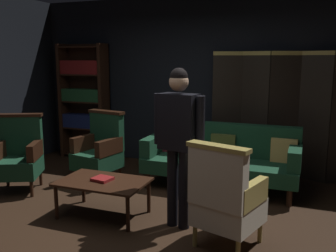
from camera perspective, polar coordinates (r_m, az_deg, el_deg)
ground_plane at (r=4.30m, az=-3.93°, el=-14.39°), size 10.00×10.00×0.00m
back_wall at (r=6.23m, az=5.45°, el=6.62°), size 7.20×0.10×2.80m
folding_screen at (r=5.83m, az=17.23°, el=1.86°), size 2.14×0.26×1.90m
bookshelf at (r=6.91m, az=-12.67°, el=4.14°), size 0.90×0.32×2.05m
velvet_couch at (r=5.29m, az=8.15°, el=-4.50°), size 2.12×0.78×0.88m
coffee_table at (r=4.37m, az=-9.91°, el=-8.81°), size 1.00×0.64×0.42m
armchair_gilt_accent at (r=3.62m, az=8.78°, el=-10.92°), size 0.72×0.72×1.04m
armchair_wing_left at (r=5.52m, az=-10.39°, el=-3.53°), size 0.68×0.68×1.04m
armchair_wing_right at (r=5.50m, az=-21.86°, el=-4.17°), size 0.77×0.77×1.04m
standing_figure at (r=3.87m, az=1.63°, el=-1.16°), size 0.58×0.28×1.70m
book_red_leather at (r=4.37m, az=-10.00°, el=-7.97°), size 0.24×0.22×0.03m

